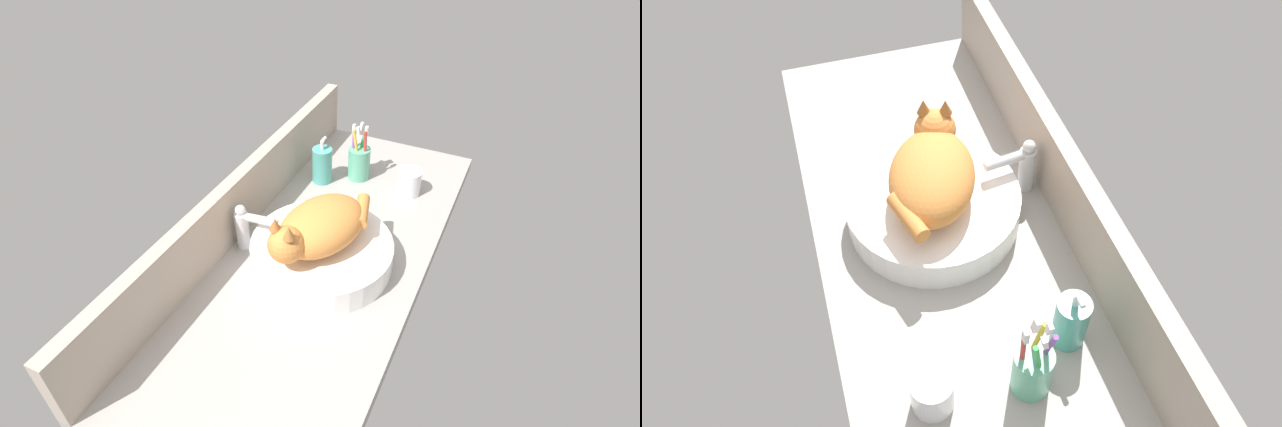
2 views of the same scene
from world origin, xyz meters
The scene contains 8 objects.
ground_plane centered at (0.00, 0.00, -2.00)cm, with size 126.88×53.20×4.00cm, color #9E9993.
backsplash_panel centered at (0.00, 24.80, 8.65)cm, with size 126.88×3.60×17.30cm, color #AD9E8E.
sink_basin centered at (-3.48, -1.43, 3.53)cm, with size 35.88×35.88×7.05cm, color white.
cat centered at (-4.80, -1.08, 12.81)cm, with size 30.26×24.03×14.00cm.
faucet centered at (-6.05, 18.87, 7.30)cm, with size 4.15×11.86×13.60cm.
soap_dispenser centered at (30.91, 14.13, 5.81)cm, with size 6.13×6.13×14.70cm.
toothbrush_cup centered at (37.39, 4.42, 5.79)cm, with size 6.82×6.82×18.71cm.
water_glass centered at (35.69, -12.40, 3.39)cm, with size 7.37×7.37×7.89cm.
Camera 1 is at (-88.19, -39.87, 89.30)cm, focal length 28.00 mm.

